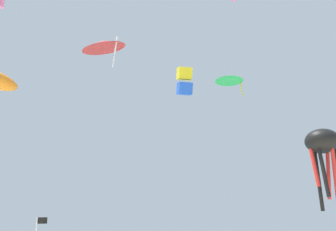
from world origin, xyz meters
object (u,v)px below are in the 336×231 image
object	(u,v)px
kite_delta_red	(103,45)
kite_octopus_black	(323,145)
kite_box_yellow	(184,81)
kite_delta_green	(229,79)

from	to	relation	value
kite_delta_red	kite_octopus_black	xyz separation A→B (m)	(17.97, -11.22, -14.09)
kite_box_yellow	kite_octopus_black	xyz separation A→B (m)	(9.27, -12.13, -10.02)
kite_delta_red	kite_box_yellow	xyz separation A→B (m)	(8.70, 0.91, -4.07)
kite_delta_green	kite_octopus_black	bearing A→B (deg)	106.28
kite_delta_red	kite_octopus_black	bearing A→B (deg)	-173.32
kite_box_yellow	kite_octopus_black	size ratio (longest dim) A/B	0.62
kite_octopus_black	kite_box_yellow	bearing A→B (deg)	127.82
kite_box_yellow	kite_delta_green	world-z (taller)	kite_box_yellow
kite_box_yellow	kite_octopus_black	distance (m)	18.26
kite_box_yellow	kite_delta_red	bearing A→B (deg)	171.12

